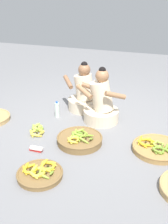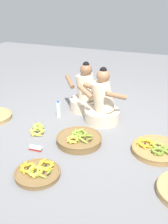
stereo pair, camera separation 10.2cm
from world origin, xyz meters
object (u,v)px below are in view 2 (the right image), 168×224
object	(u,v)px
packet_carton_stack	(35,148)
water_bottle	(58,109)
vendor_woman_front	(102,105)
banana_basket_back_right	(38,172)
banana_basket_mid_left	(157,149)
vendor_woman_behind	(86,95)
banana_basket_near_vendor	(79,139)
loose_bananas_back_center	(38,129)

from	to	relation	value
packet_carton_stack	water_bottle	bearing A→B (deg)	99.04
vendor_woman_front	banana_basket_back_right	xyz separation A→B (m)	(-0.24, -1.48, -0.23)
vendor_woman_front	water_bottle	world-z (taller)	vendor_woman_front
banana_basket_mid_left	water_bottle	bearing A→B (deg)	163.12
vendor_woman_behind	banana_basket_near_vendor	distance (m)	1.09
water_bottle	packet_carton_stack	size ratio (longest dim) A/B	1.49
banana_basket_mid_left	water_bottle	world-z (taller)	water_bottle
banana_basket_mid_left	banana_basket_back_right	distance (m)	1.45
loose_bananas_back_center	packet_carton_stack	xyz separation A→B (m)	(0.23, -0.46, 0.00)
vendor_woman_behind	banana_basket_near_vendor	world-z (taller)	vendor_woman_behind
banana_basket_near_vendor	loose_bananas_back_center	world-z (taller)	banana_basket_near_vendor
vendor_woman_front	banana_basket_mid_left	world-z (taller)	vendor_woman_front
vendor_woman_front	vendor_woman_behind	bearing A→B (deg)	139.46
vendor_woman_front	water_bottle	distance (m)	0.69
vendor_woman_behind	packet_carton_stack	size ratio (longest dim) A/B	4.53
water_bottle	packet_carton_stack	distance (m)	0.98
banana_basket_near_vendor	water_bottle	distance (m)	0.85
vendor_woman_front	banana_basket_back_right	size ratio (longest dim) A/B	1.67
banana_basket_mid_left	water_bottle	distance (m)	1.62
loose_bananas_back_center	packet_carton_stack	world-z (taller)	loose_bananas_back_center
vendor_woman_front	packet_carton_stack	bearing A→B (deg)	-116.03
loose_bananas_back_center	water_bottle	size ratio (longest dim) A/B	1.40
banana_basket_back_right	packet_carton_stack	world-z (taller)	banana_basket_back_right
vendor_woman_front	water_bottle	bearing A→B (deg)	-171.99
banana_basket_back_right	vendor_woman_front	bearing A→B (deg)	80.81
banana_basket_mid_left	loose_bananas_back_center	bearing A→B (deg)	-178.84
vendor_woman_behind	banana_basket_back_right	xyz separation A→B (m)	(0.14, -1.81, -0.21)
packet_carton_stack	loose_bananas_back_center	bearing A→B (deg)	116.63
banana_basket_near_vendor	banana_basket_mid_left	bearing A→B (deg)	8.21
vendor_woman_front	loose_bananas_back_center	xyz separation A→B (m)	(-0.75, -0.60, -0.24)
packet_carton_stack	banana_basket_near_vendor	bearing A→B (deg)	38.89
loose_bananas_back_center	banana_basket_near_vendor	bearing A→B (deg)	-9.02
banana_basket_mid_left	vendor_woman_behind	bearing A→B (deg)	144.83
loose_bananas_back_center	vendor_woman_front	bearing A→B (deg)	38.74
vendor_woman_behind	loose_bananas_back_center	distance (m)	1.02
vendor_woman_front	banana_basket_mid_left	size ratio (longest dim) A/B	1.35
vendor_woman_behind	loose_bananas_back_center	size ratio (longest dim) A/B	2.18
vendor_woman_behind	water_bottle	distance (m)	0.53
vendor_woman_front	vendor_woman_behind	xyz separation A→B (m)	(-0.38, 0.32, -0.02)
loose_bananas_back_center	banana_basket_back_right	bearing A→B (deg)	-60.24
vendor_woman_behind	banana_basket_mid_left	world-z (taller)	vendor_woman_behind
vendor_woman_behind	banana_basket_mid_left	distance (m)	1.56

